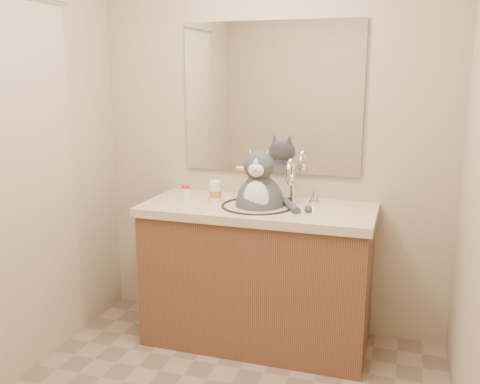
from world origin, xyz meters
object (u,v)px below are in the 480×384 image
(pill_bottle_redcap, at_px, (186,192))
(cat, at_px, (260,202))
(pill_bottle_orange, at_px, (215,192))
(grey_canister, at_px, (216,196))

(pill_bottle_redcap, bearing_deg, cat, -2.90)
(cat, distance_m, pill_bottle_redcap, 0.47)
(cat, xyz_separation_m, pill_bottle_orange, (-0.27, 0.01, 0.04))
(cat, bearing_deg, pill_bottle_orange, 174.89)
(cat, bearing_deg, pill_bottle_redcap, 173.36)
(pill_bottle_redcap, xyz_separation_m, grey_canister, (0.20, -0.01, -0.01))
(pill_bottle_orange, distance_m, grey_canister, 0.03)
(pill_bottle_redcap, distance_m, pill_bottle_orange, 0.20)
(cat, height_order, pill_bottle_redcap, cat)
(pill_bottle_redcap, relative_size, pill_bottle_orange, 0.69)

